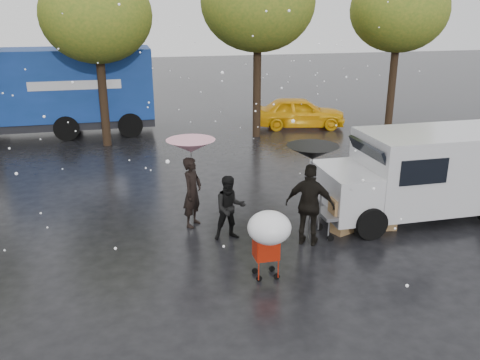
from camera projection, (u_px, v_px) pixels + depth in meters
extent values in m
plane|color=black|center=(266.00, 249.00, 11.29)|extent=(90.00, 90.00, 0.00)
imported|color=black|center=(192.00, 192.00, 12.26)|extent=(0.71, 0.76, 1.74)
imported|color=black|center=(230.00, 208.00, 11.58)|extent=(0.75, 0.59, 1.52)
imported|color=black|center=(310.00, 205.00, 11.26)|extent=(1.18, 0.97, 1.89)
cylinder|color=#4C4C4C|center=(192.00, 187.00, 12.21)|extent=(0.02, 0.02, 2.02)
cone|color=#D6587C|center=(191.00, 146.00, 11.88)|extent=(1.16, 1.16, 0.30)
sphere|color=#4C4C4C|center=(191.00, 145.00, 11.87)|extent=(0.06, 0.06, 0.06)
cylinder|color=#4C4C4C|center=(310.00, 199.00, 11.22)|extent=(0.02, 0.02, 2.16)
cone|color=black|center=(313.00, 152.00, 10.86)|extent=(1.13, 1.13, 0.30)
sphere|color=#4C4C4C|center=(313.00, 151.00, 10.85)|extent=(0.06, 0.06, 0.06)
cube|color=slate|center=(350.00, 211.00, 11.94)|extent=(1.50, 0.80, 0.08)
cylinder|color=slate|center=(321.00, 204.00, 11.69)|extent=(0.04, 0.04, 0.60)
cube|color=brown|center=(362.00, 199.00, 12.03)|extent=(0.55, 0.45, 0.40)
cube|color=brown|center=(340.00, 206.00, 11.71)|extent=(0.45, 0.40, 0.35)
cube|color=brown|center=(367.00, 189.00, 11.68)|extent=(0.40, 0.35, 0.28)
cube|color=tan|center=(352.00, 207.00, 11.92)|extent=(0.90, 0.55, 0.12)
cylinder|color=black|center=(330.00, 238.00, 11.66)|extent=(0.16, 0.05, 0.16)
cylinder|color=black|center=(320.00, 227.00, 12.25)|extent=(0.16, 0.05, 0.16)
cylinder|color=black|center=(378.00, 233.00, 11.93)|extent=(0.16, 0.05, 0.16)
cylinder|color=black|center=(365.00, 222.00, 12.52)|extent=(0.16, 0.05, 0.16)
cube|color=#B01D0A|center=(266.00, 247.00, 9.96)|extent=(0.47, 0.41, 0.45)
cylinder|color=#B01D0A|center=(269.00, 234.00, 9.66)|extent=(0.42, 0.02, 0.02)
cylinder|color=#4C4C4C|center=(269.00, 237.00, 9.69)|extent=(0.02, 0.02, 0.60)
ellipsoid|color=white|center=(269.00, 228.00, 9.62)|extent=(0.84, 0.84, 0.63)
cylinder|color=black|center=(259.00, 279.00, 9.97)|extent=(0.12, 0.04, 0.12)
cylinder|color=black|center=(255.00, 271.00, 10.26)|extent=(0.12, 0.04, 0.12)
cylinder|color=black|center=(277.00, 276.00, 10.05)|extent=(0.12, 0.04, 0.12)
cylinder|color=black|center=(272.00, 269.00, 10.34)|extent=(0.12, 0.04, 0.12)
cube|color=silver|center=(435.00, 168.00, 12.79)|extent=(3.80, 2.00, 1.90)
cube|color=silver|center=(346.00, 191.00, 12.39)|extent=(1.20, 1.95, 1.10)
cube|color=black|center=(370.00, 156.00, 12.24)|extent=(0.37, 1.70, 0.67)
cube|color=slate|center=(324.00, 208.00, 12.40)|extent=(0.12, 1.90, 0.25)
cylinder|color=black|center=(370.00, 223.00, 11.72)|extent=(0.76, 0.28, 0.76)
cylinder|color=black|center=(337.00, 195.00, 13.46)|extent=(0.76, 0.28, 0.76)
cylinder|color=black|center=(446.00, 185.00, 14.19)|extent=(0.76, 0.28, 0.76)
cube|color=navy|center=(77.00, 83.00, 20.87)|extent=(6.00, 2.50, 2.80)
cube|color=black|center=(56.00, 121.00, 21.15)|extent=(8.00, 2.30, 0.35)
cube|color=silver|center=(75.00, 85.00, 19.68)|extent=(3.50, 0.03, 0.35)
cylinder|color=black|center=(130.00, 125.00, 20.77)|extent=(1.00, 0.30, 1.00)
cylinder|color=black|center=(129.00, 114.00, 22.89)|extent=(1.00, 0.30, 1.00)
cube|color=brown|center=(342.00, 225.00, 12.06)|extent=(0.55, 0.50, 0.40)
cube|color=brown|center=(386.00, 221.00, 12.31)|extent=(0.52, 0.44, 0.36)
imported|color=#FFB80D|center=(299.00, 112.00, 22.33)|extent=(4.21, 2.37, 1.35)
cylinder|color=black|center=(102.00, 87.00, 18.97)|extent=(0.32, 0.32, 4.48)
ellipsoid|color=#3F611B|center=(96.00, 15.00, 18.14)|extent=(4.00, 4.00, 3.40)
cylinder|color=black|center=(257.00, 76.00, 20.23)|extent=(0.32, 0.32, 4.90)
ellipsoid|color=#3F611B|center=(258.00, 2.00, 19.31)|extent=(4.40, 4.40, 3.74)
cylinder|color=black|center=(393.00, 75.00, 21.60)|extent=(0.32, 0.32, 4.62)
ellipsoid|color=#3F611B|center=(399.00, 10.00, 20.74)|extent=(4.00, 4.00, 3.40)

